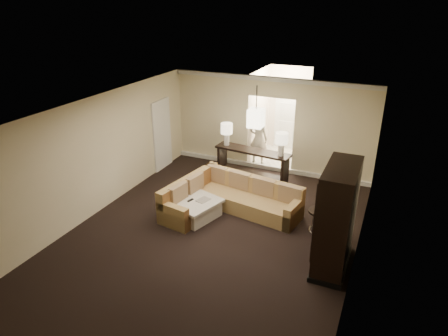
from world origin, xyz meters
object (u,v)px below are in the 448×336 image
at_px(sectional_sofa, 228,199).
at_px(person, 259,136).
at_px(console_table, 252,161).
at_px(armoire, 336,220).
at_px(drink_table, 319,217).
at_px(coffee_table, 194,208).

distance_m(sectional_sofa, person, 3.26).
xyz_separation_m(console_table, person, (-0.21, 1.10, 0.37)).
xyz_separation_m(armoire, drink_table, (-0.46, 0.95, -0.57)).
bearing_deg(person, sectional_sofa, 95.85).
height_order(coffee_table, person, person).
bearing_deg(armoire, drink_table, 115.68).
bearing_deg(console_table, drink_table, -37.48).
relative_size(sectional_sofa, drink_table, 5.01).
bearing_deg(drink_table, armoire, -64.32).
relative_size(console_table, person, 1.28).
relative_size(console_table, drink_table, 3.68).
xyz_separation_m(sectional_sofa, armoire, (2.70, -1.10, 0.68)).
bearing_deg(coffee_table, drink_table, 8.03).
xyz_separation_m(sectional_sofa, drink_table, (2.24, -0.15, 0.11)).
relative_size(sectional_sofa, console_table, 1.36).
bearing_deg(armoire, sectional_sofa, 157.74).
distance_m(armoire, person, 5.26).
relative_size(coffee_table, armoire, 0.63).
height_order(coffee_table, console_table, console_table).
distance_m(console_table, armoire, 4.30).
bearing_deg(console_table, armoire, -42.54).
height_order(sectional_sofa, armoire, armoire).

